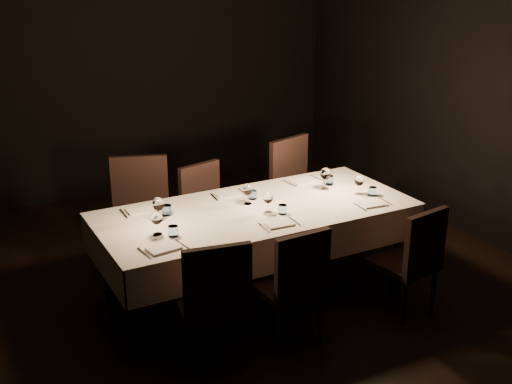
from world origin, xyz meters
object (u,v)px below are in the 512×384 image
chair_near_right (413,256)px  chair_far_left (141,211)px  chair_far_right (298,188)px  chair_far_center (207,209)px  chair_near_center (294,281)px  dining_table (256,217)px  chair_near_left (214,298)px

chair_near_right → chair_far_left: chair_far_left is taller
chair_near_right → chair_far_right: chair_far_right is taller
chair_far_center → chair_near_center: bearing=-105.5°
chair_far_left → chair_far_center: chair_far_left is taller
dining_table → chair_far_right: size_ratio=2.44×
chair_far_center → chair_near_left: bearing=-127.2°
chair_far_left → chair_far_right: 1.54m
chair_near_center → chair_far_center: (0.02, 1.54, 0.00)m
chair_near_center → chair_near_right: size_ratio=1.01×
chair_near_right → chair_far_left: size_ratio=0.86×
chair_near_left → chair_near_center: chair_near_left is taller
dining_table → chair_near_right: size_ratio=2.84×
dining_table → chair_far_right: bearing=40.7°
chair_far_left → chair_far_center: 0.60m
chair_far_center → chair_far_right: bearing=-17.1°
chair_near_left → chair_far_right: bearing=-126.9°
dining_table → chair_near_center: (-0.11, -0.76, -0.19)m
chair_near_right → chair_near_center: bearing=-13.8°
dining_table → chair_near_right: (0.90, -0.85, -0.19)m
chair_near_right → chair_far_center: chair_far_center is taller
chair_far_right → chair_near_center: bearing=-139.5°
chair_far_left → chair_far_right: chair_far_right is taller
chair_far_center → dining_table: bearing=-98.6°
dining_table → chair_near_right: chair_near_right is taller
chair_near_center → chair_far_right: chair_far_right is taller
dining_table → chair_near_left: 1.05m
chair_near_center → chair_far_left: bearing=-72.7°
chair_near_right → dining_table: bearing=-52.2°
chair_near_right → chair_far_right: size_ratio=0.86×
chair_near_center → chair_far_center: 1.54m
dining_table → chair_far_center: size_ratio=2.78×
chair_far_left → chair_far_center: bearing=12.1°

